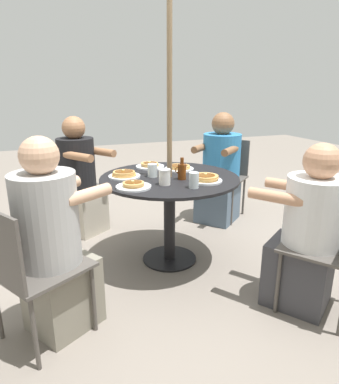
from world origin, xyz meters
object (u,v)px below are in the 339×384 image
(pancake_plate_e, at_px, (134,186))
(coffee_cup, at_px, (165,177))
(patio_chair_east, at_px, (27,265))
(drinking_glass_a, at_px, (152,170))
(drinking_glass_b, at_px, (194,180))
(diner_east, at_px, (54,247))
(diner_west, at_px, (220,173))
(diner_south, at_px, (307,236))
(patio_table, at_px, (170,193))
(pancake_plate_a, at_px, (205,179))
(pancake_plate_d, at_px, (124,175))
(patio_chair_west, at_px, (226,172))
(syrup_bottle, at_px, (182,171))
(pancake_plate_b, at_px, (150,166))
(pancake_plate_c, at_px, (179,168))
(diner_north, at_px, (80,181))
(patio_chair_south, at_px, (337,243))
(patio_chair_north, at_px, (68,181))

(pancake_plate_e, relative_size, coffee_cup, 2.17)
(patio_chair_east, relative_size, drinking_glass_a, 8.22)
(coffee_cup, relative_size, drinking_glass_b, 1.04)
(diner_east, bearing_deg, diner_west, 93.83)
(diner_south, height_order, drinking_glass_b, diner_south)
(diner_south, bearing_deg, patio_table, 90.00)
(diner_east, xyz_separation_m, drinking_glass_b, (-0.95, -0.21, 0.24))
(patio_chair_east, distance_m, coffee_cup, 1.07)
(pancake_plate_a, bearing_deg, drinking_glass_a, -39.92)
(patio_table, relative_size, coffee_cup, 9.55)
(diner_east, bearing_deg, pancake_plate_d, 107.77)
(drinking_glass_a, bearing_deg, pancake_plate_a, 140.08)
(patio_chair_west, relative_size, coffee_cup, 7.35)
(pancake_plate_e, bearing_deg, drinking_glass_b, 159.48)
(pancake_plate_a, distance_m, syrup_bottle, 0.19)
(diner_south, distance_m, pancake_plate_d, 1.37)
(diner_west, xyz_separation_m, pancake_plate_b, (0.86, 0.31, 0.22))
(pancake_plate_c, distance_m, drinking_glass_b, 0.54)
(patio_chair_west, height_order, drinking_glass_a, patio_chair_west)
(diner_east, relative_size, drinking_glass_a, 11.35)
(patio_chair_east, height_order, pancake_plate_b, patio_chair_east)
(diner_north, height_order, coffee_cup, diner_north)
(diner_north, bearing_deg, drinking_glass_a, 85.42)
(patio_table, xyz_separation_m, pancake_plate_a, (-0.20, 0.22, 0.16))
(patio_chair_east, height_order, diner_west, diner_west)
(patio_chair_south, bearing_deg, pancake_plate_c, 79.64)
(pancake_plate_a, bearing_deg, diner_north, -54.16)
(pancake_plate_c, bearing_deg, pancake_plate_a, 95.56)
(patio_chair_east, height_order, diner_south, diner_south)
(patio_chair_south, distance_m, diner_south, 0.17)
(pancake_plate_e, bearing_deg, pancake_plate_a, 177.25)
(patio_chair_west, xyz_separation_m, pancake_plate_a, (0.75, 1.00, 0.25))
(coffee_cup, height_order, drinking_glass_b, coffee_cup)
(pancake_plate_e, relative_size, drinking_glass_b, 2.25)
(pancake_plate_e, relative_size, syrup_bottle, 1.48)
(patio_chair_south, height_order, pancake_plate_c, patio_chair_south)
(syrup_bottle, height_order, coffee_cup, syrup_bottle)
(coffee_cup, bearing_deg, pancake_plate_a, 175.19)
(pancake_plate_e, height_order, drinking_glass_a, drinking_glass_a)
(coffee_cup, bearing_deg, patio_chair_east, 25.46)
(patio_chair_south, distance_m, diner_west, 1.69)
(patio_chair_north, distance_m, pancake_plate_a, 1.54)
(drinking_glass_b, bearing_deg, patio_chair_west, -128.88)
(diner_south, xyz_separation_m, patio_chair_west, (-0.36, -1.65, 0.00))
(diner_east, bearing_deg, patio_chair_south, 42.27)
(pancake_plate_d, height_order, pancake_plate_e, pancake_plate_d)
(pancake_plate_b, height_order, drinking_glass_a, drinking_glass_a)
(patio_chair_east, bearing_deg, diner_north, 131.88)
(pancake_plate_c, height_order, pancake_plate_d, pancake_plate_d)
(syrup_bottle, xyz_separation_m, coffee_cup, (0.17, 0.09, -0.01))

